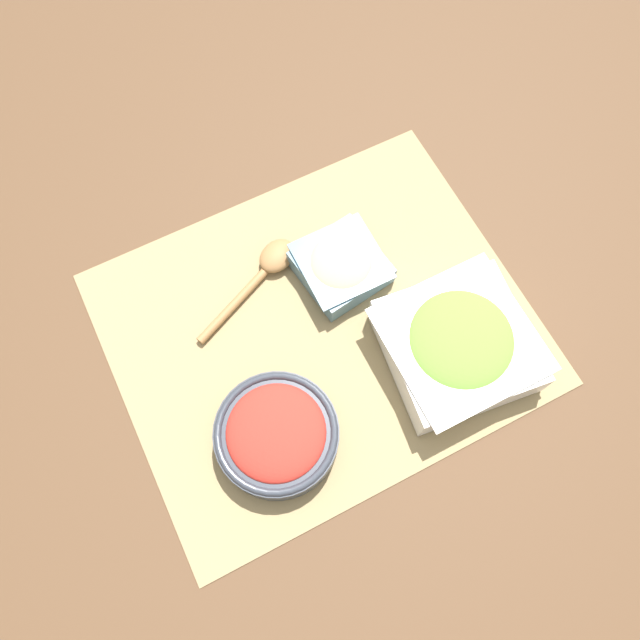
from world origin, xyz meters
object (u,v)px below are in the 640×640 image
tomato_bowl (277,434)px  wooden_spoon (267,267)px  cucumber_bowl (341,265)px  lettuce_bowl (458,344)px

tomato_bowl → wooden_spoon: (-0.09, -0.23, -0.02)m
cucumber_bowl → wooden_spoon: (0.09, -0.05, -0.01)m
cucumber_bowl → tomato_bowl: 0.25m
cucumber_bowl → wooden_spoon: 0.11m
cucumber_bowl → wooden_spoon: cucumber_bowl is taller
tomato_bowl → cucumber_bowl: bearing=-136.4°
cucumber_bowl → tomato_bowl: (0.18, 0.17, 0.01)m
tomato_bowl → wooden_spoon: tomato_bowl is taller
lettuce_bowl → wooden_spoon: (0.17, -0.23, -0.03)m
wooden_spoon → lettuce_bowl: bearing=127.3°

